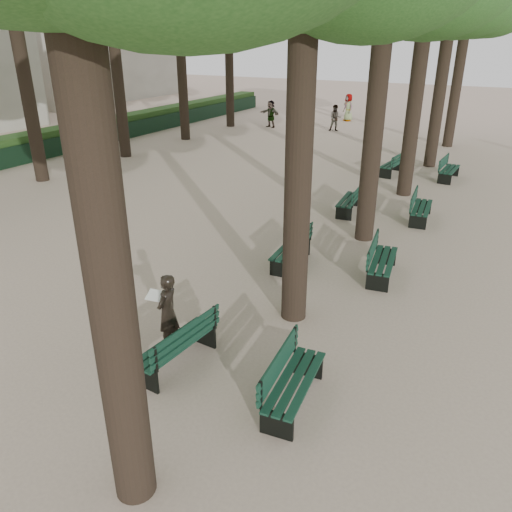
% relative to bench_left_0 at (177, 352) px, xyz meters
% --- Properties ---
extents(ground, '(120.00, 120.00, 0.00)m').
position_rel_bench_left_0_xyz_m(ground, '(-0.37, -0.44, -0.27)').
color(ground, '#BCA38E').
rests_on(ground, ground).
extents(bench_left_0, '(0.72, 1.84, 0.92)m').
position_rel_bench_left_0_xyz_m(bench_left_0, '(0.00, 0.00, 0.00)').
color(bench_left_0, black).
rests_on(bench_left_0, ground).
extents(bench_left_1, '(0.71, 1.84, 0.92)m').
position_rel_bench_left_0_xyz_m(bench_left_1, '(0.00, 4.89, 0.00)').
color(bench_left_1, black).
rests_on(bench_left_1, ground).
extents(bench_left_2, '(0.74, 1.85, 0.92)m').
position_rel_bench_left_0_xyz_m(bench_left_2, '(-0.00, 9.58, 0.00)').
color(bench_left_2, black).
rests_on(bench_left_2, ground).
extents(bench_left_3, '(0.76, 1.85, 0.92)m').
position_rel_bench_left_0_xyz_m(bench_left_3, '(-0.00, 15.24, 0.00)').
color(bench_left_3, black).
rests_on(bench_left_3, ground).
extents(bench_right_0, '(0.75, 1.85, 0.92)m').
position_rel_bench_left_0_xyz_m(bench_right_0, '(2.27, 0.04, 0.00)').
color(bench_right_0, black).
rests_on(bench_right_0, ground).
extents(bench_right_1, '(0.81, 1.86, 0.92)m').
position_rel_bench_left_0_xyz_m(bench_right_1, '(2.27, 5.28, 0.00)').
color(bench_right_1, black).
rests_on(bench_right_1, ground).
extents(bench_right_2, '(0.74, 1.85, 0.92)m').
position_rel_bench_left_0_xyz_m(bench_right_2, '(2.27, 9.88, 0.00)').
color(bench_right_2, black).
rests_on(bench_right_2, ground).
extents(bench_right_3, '(0.65, 1.82, 0.92)m').
position_rel_bench_left_0_xyz_m(bench_right_3, '(2.27, 15.47, 0.00)').
color(bench_right_3, black).
rests_on(bench_right_3, ground).
extents(man_with_map, '(0.62, 0.64, 1.52)m').
position_rel_bench_left_0_xyz_m(man_with_map, '(-0.47, 0.39, 0.49)').
color(man_with_map, black).
rests_on(man_with_map, ground).
extents(pedestrian_a, '(0.83, 0.58, 1.57)m').
position_rel_bench_left_0_xyz_m(pedestrian_a, '(-5.76, 24.07, 0.51)').
color(pedestrian_a, '#262628').
rests_on(pedestrian_a, ground).
extents(pedestrian_d, '(0.92, 0.81, 1.80)m').
position_rel_bench_left_0_xyz_m(pedestrian_d, '(-6.35, 28.27, 0.63)').
color(pedestrian_d, '#262628').
rests_on(pedestrian_d, ground).
extents(pedestrian_e, '(1.58, 0.77, 1.67)m').
position_rel_bench_left_0_xyz_m(pedestrian_e, '(-9.89, 23.44, 0.56)').
color(pedestrian_e, '#262628').
rests_on(pedestrian_e, ground).
extents(fence, '(0.08, 42.00, 0.90)m').
position_rel_bench_left_0_xyz_m(fence, '(-15.37, 10.56, 0.18)').
color(fence, black).
rests_on(fence, ground).
extents(hedge, '(1.20, 42.00, 1.20)m').
position_rel_bench_left_0_xyz_m(hedge, '(-16.07, 10.56, 0.33)').
color(hedge, '#204317').
rests_on(hedge, ground).
extents(building_far, '(12.00, 16.00, 7.00)m').
position_rel_bench_left_0_xyz_m(building_far, '(-33.37, 29.56, 3.23)').
color(building_far, '#B7B2A3').
rests_on(building_far, ground).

